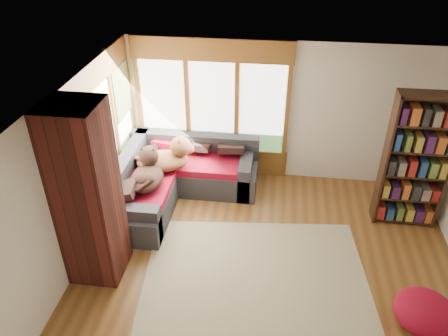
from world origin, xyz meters
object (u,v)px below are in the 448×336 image
(brick_chimney, at_px, (87,196))
(dog_brindle, at_px, (148,173))
(area_rug, at_px, (256,277))
(bookshelf, at_px, (416,162))
(sectional_sofa, at_px, (165,176))
(dog_tan, at_px, (167,158))
(pouf, at_px, (425,312))

(brick_chimney, xyz_separation_m, dog_brindle, (0.35, 1.41, -0.53))
(area_rug, relative_size, bookshelf, 1.39)
(brick_chimney, relative_size, sectional_sofa, 1.18)
(brick_chimney, bearing_deg, sectional_sofa, 77.71)
(area_rug, relative_size, dog_tan, 3.04)
(sectional_sofa, relative_size, dog_tan, 2.13)
(sectional_sofa, relative_size, area_rug, 0.70)
(brick_chimney, xyz_separation_m, dog_tan, (0.56, 1.88, -0.50))
(dog_tan, bearing_deg, area_rug, -62.89)
(dog_tan, bearing_deg, brick_chimney, -122.62)
(area_rug, bearing_deg, dog_tan, 133.18)
(brick_chimney, distance_m, dog_tan, 2.03)
(area_rug, bearing_deg, brick_chimney, -177.39)
(area_rug, distance_m, dog_brindle, 2.42)
(brick_chimney, height_order, area_rug, brick_chimney)
(sectional_sofa, distance_m, dog_tan, 0.53)
(brick_chimney, height_order, dog_tan, brick_chimney)
(brick_chimney, bearing_deg, dog_brindle, 76.02)
(sectional_sofa, height_order, pouf, sectional_sofa)
(sectional_sofa, bearing_deg, bookshelf, -5.58)
(area_rug, bearing_deg, bookshelf, 34.99)
(brick_chimney, xyz_separation_m, area_rug, (2.23, 0.10, -1.29))
(area_rug, height_order, dog_tan, dog_tan)
(brick_chimney, height_order, bookshelf, brick_chimney)
(brick_chimney, relative_size, area_rug, 0.83)
(pouf, xyz_separation_m, dog_brindle, (-4.02, 1.81, 0.55))
(area_rug, bearing_deg, pouf, -13.05)
(area_rug, distance_m, dog_tan, 2.57)
(area_rug, xyz_separation_m, bookshelf, (2.31, 1.61, 1.12))
(dog_tan, height_order, dog_brindle, dog_tan)
(area_rug, height_order, pouf, pouf)
(bookshelf, distance_m, pouf, 2.30)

